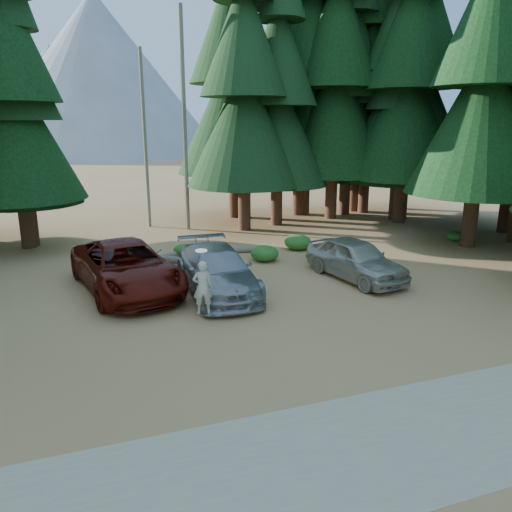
# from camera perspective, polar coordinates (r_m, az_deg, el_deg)

# --- Properties ---
(ground) EXTENTS (160.00, 160.00, 0.00)m
(ground) POSITION_cam_1_polar(r_m,az_deg,el_deg) (15.72, 0.57, -7.62)
(ground) COLOR #B27C4B
(ground) RESTS_ON ground
(gravel_strip) EXTENTS (26.00, 3.50, 0.01)m
(gravel_strip) POSITION_cam_1_polar(r_m,az_deg,el_deg) (10.60, 13.55, -20.34)
(gravel_strip) COLOR tan
(gravel_strip) RESTS_ON ground
(forest_belt_north) EXTENTS (36.00, 7.00, 22.00)m
(forest_belt_north) POSITION_cam_1_polar(r_m,az_deg,el_deg) (29.66, -9.46, 3.14)
(forest_belt_north) COLOR black
(forest_belt_north) RESTS_ON ground
(snag_front) EXTENTS (0.24, 0.24, 12.00)m
(snag_front) POSITION_cam_1_polar(r_m,az_deg,el_deg) (28.69, -8.18, 14.87)
(snag_front) COLOR #696454
(snag_front) RESTS_ON ground
(snag_back) EXTENTS (0.20, 0.20, 10.00)m
(snag_back) POSITION_cam_1_polar(r_m,az_deg,el_deg) (29.86, -12.56, 12.75)
(snag_back) COLOR #696454
(snag_back) RESTS_ON ground
(mountain_peak) EXTENTS (48.00, 50.00, 28.00)m
(mountain_peak) POSITION_cam_1_polar(r_m,az_deg,el_deg) (102.07, -19.15, 18.13)
(mountain_peak) COLOR gray
(mountain_peak) RESTS_ON ground
(red_pickup) EXTENTS (4.08, 6.89, 1.80)m
(red_pickup) POSITION_cam_1_polar(r_m,az_deg,el_deg) (18.94, -14.63, -1.24)
(red_pickup) COLOR #591007
(red_pickup) RESTS_ON ground
(silver_minivan_center) EXTENTS (2.43, 5.70, 1.64)m
(silver_minivan_center) POSITION_cam_1_polar(r_m,az_deg,el_deg) (18.24, -4.47, -1.66)
(silver_minivan_center) COLOR #9EA1A6
(silver_minivan_center) RESTS_ON ground
(silver_minivan_right) EXTENTS (2.67, 4.99, 1.61)m
(silver_minivan_right) POSITION_cam_1_polar(r_m,az_deg,el_deg) (20.14, 11.33, -0.33)
(silver_minivan_right) COLOR #B3AF9F
(silver_minivan_right) RESTS_ON ground
(frisbee_player) EXTENTS (0.68, 0.51, 2.02)m
(frisbee_player) POSITION_cam_1_polar(r_m,az_deg,el_deg) (15.48, -6.12, -3.54)
(frisbee_player) COLOR beige
(frisbee_player) RESTS_ON ground
(log_left) EXTENTS (3.47, 1.72, 0.26)m
(log_left) POSITION_cam_1_polar(r_m,az_deg,el_deg) (23.45, -8.78, 0.28)
(log_left) COLOR #696454
(log_left) RESTS_ON ground
(log_mid) EXTENTS (3.08, 2.33, 0.29)m
(log_mid) POSITION_cam_1_polar(r_m,az_deg,el_deg) (22.39, -9.42, -0.41)
(log_mid) COLOR #696454
(log_mid) RESTS_ON ground
(log_right) EXTENTS (4.25, 0.94, 0.27)m
(log_right) POSITION_cam_1_polar(r_m,az_deg,el_deg) (23.71, -3.89, 0.61)
(log_right) COLOR #696454
(log_right) RESTS_ON ground
(shrub_far_left) EXTENTS (0.91, 0.91, 0.50)m
(shrub_far_left) POSITION_cam_1_polar(r_m,az_deg,el_deg) (23.30, -17.30, -0.03)
(shrub_far_left) COLOR #28631D
(shrub_far_left) RESTS_ON ground
(shrub_left) EXTENTS (1.04, 1.04, 0.57)m
(shrub_left) POSITION_cam_1_polar(r_m,az_deg,el_deg) (21.65, -16.95, -1.04)
(shrub_left) COLOR #28631D
(shrub_left) RESTS_ON ground
(shrub_center_left) EXTENTS (0.89, 0.89, 0.49)m
(shrub_center_left) POSITION_cam_1_polar(r_m,az_deg,el_deg) (21.49, -3.40, -0.63)
(shrub_center_left) COLOR #28631D
(shrub_center_left) RESTS_ON ground
(shrub_center_right) EXTENTS (0.95, 0.95, 0.52)m
(shrub_center_right) POSITION_cam_1_polar(r_m,az_deg,el_deg) (23.55, -8.29, 0.70)
(shrub_center_right) COLOR #28631D
(shrub_center_right) RESTS_ON ground
(shrub_right) EXTENTS (1.26, 1.26, 0.69)m
(shrub_right) POSITION_cam_1_polar(r_m,az_deg,el_deg) (22.38, 1.00, 0.31)
(shrub_right) COLOR #28631D
(shrub_right) RESTS_ON ground
(shrub_far_right) EXTENTS (1.32, 1.32, 0.73)m
(shrub_far_right) POSITION_cam_1_polar(r_m,az_deg,el_deg) (24.46, 4.80, 1.60)
(shrub_far_right) COLOR #28631D
(shrub_far_right) RESTS_ON ground
(shrub_edge_east) EXTENTS (0.94, 0.94, 0.51)m
(shrub_edge_east) POSITION_cam_1_polar(r_m,az_deg,el_deg) (28.11, 21.86, 2.11)
(shrub_edge_east) COLOR #28631D
(shrub_edge_east) RESTS_ON ground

